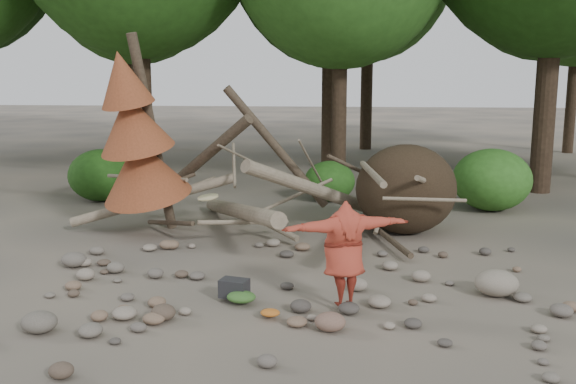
# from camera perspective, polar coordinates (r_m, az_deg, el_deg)

# --- Properties ---
(ground) EXTENTS (120.00, 120.00, 0.00)m
(ground) POSITION_cam_1_polar(r_m,az_deg,el_deg) (10.42, -2.42, -9.07)
(ground) COLOR #514C44
(ground) RESTS_ON ground
(deadfall_pile) EXTENTS (8.55, 5.24, 3.30)m
(deadfall_pile) POSITION_cam_1_polar(r_m,az_deg,el_deg) (14.20, 8.12, 0.09)
(deadfall_pile) COLOR #332619
(deadfall_pile) RESTS_ON ground
(dead_conifer) EXTENTS (2.06, 2.16, 4.35)m
(dead_conifer) POSITION_cam_1_polar(r_m,az_deg,el_deg) (13.92, -13.29, 4.53)
(dead_conifer) COLOR #4C3F30
(dead_conifer) RESTS_ON ground
(bush_left) EXTENTS (1.80, 1.80, 1.44)m
(bush_left) POSITION_cam_1_polar(r_m,az_deg,el_deg) (18.49, -16.26, 1.45)
(bush_left) COLOR #204D14
(bush_left) RESTS_ON ground
(bush_mid) EXTENTS (1.40, 1.40, 1.12)m
(bush_mid) POSITION_cam_1_polar(r_m,az_deg,el_deg) (17.77, 3.72, 0.98)
(bush_mid) COLOR #2A611C
(bush_mid) RESTS_ON ground
(bush_right) EXTENTS (2.00, 2.00, 1.60)m
(bush_right) POSITION_cam_1_polar(r_m,az_deg,el_deg) (17.30, 17.67, 1.05)
(bush_right) COLOR #357324
(bush_right) RESTS_ON ground
(frisbee_thrower) EXTENTS (3.14, 1.22, 1.71)m
(frisbee_thrower) POSITION_cam_1_polar(r_m,az_deg,el_deg) (9.53, 5.01, -5.45)
(frisbee_thrower) COLOR #A53525
(frisbee_thrower) RESTS_ON ground
(backpack) EXTENTS (0.48, 0.38, 0.29)m
(backpack) POSITION_cam_1_polar(r_m,az_deg,el_deg) (10.12, -4.80, -8.84)
(backpack) COLOR black
(backpack) RESTS_ON ground
(cloth_green) EXTENTS (0.45, 0.37, 0.17)m
(cloth_green) POSITION_cam_1_polar(r_m,az_deg,el_deg) (9.94, -4.17, -9.56)
(cloth_green) COLOR #356026
(cloth_green) RESTS_ON ground
(cloth_orange) EXTENTS (0.28, 0.23, 0.10)m
(cloth_orange) POSITION_cam_1_polar(r_m,az_deg,el_deg) (9.39, -1.59, -10.96)
(cloth_orange) COLOR #B4611E
(cloth_orange) RESTS_ON ground
(boulder_front_left) EXTENTS (0.49, 0.44, 0.30)m
(boulder_front_left) POSITION_cam_1_polar(r_m,az_deg,el_deg) (9.55, -21.24, -10.72)
(boulder_front_left) COLOR #655E54
(boulder_front_left) RESTS_ON ground
(boulder_front_right) EXTENTS (0.43, 0.39, 0.26)m
(boulder_front_right) POSITION_cam_1_polar(r_m,az_deg,el_deg) (9.00, 3.77, -11.44)
(boulder_front_right) COLOR #7B5C4D
(boulder_front_right) RESTS_ON ground
(boulder_mid_right) EXTENTS (0.69, 0.62, 0.41)m
(boulder_mid_right) POSITION_cam_1_polar(r_m,az_deg,el_deg) (10.82, 18.05, -7.70)
(boulder_mid_right) COLOR gray
(boulder_mid_right) RESTS_ON ground
(boulder_mid_left) EXTENTS (0.46, 0.42, 0.28)m
(boulder_mid_left) POSITION_cam_1_polar(r_m,az_deg,el_deg) (12.41, -18.48, -5.72)
(boulder_mid_left) COLOR #655E55
(boulder_mid_left) RESTS_ON ground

